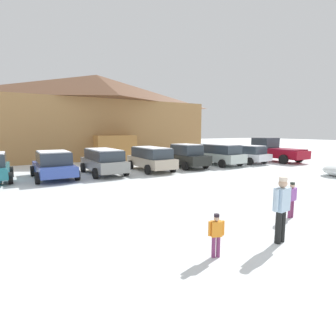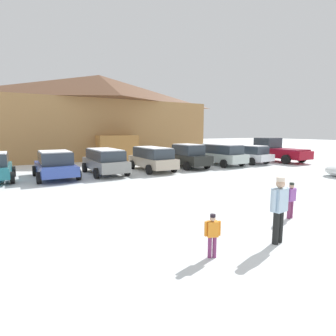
# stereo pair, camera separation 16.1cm
# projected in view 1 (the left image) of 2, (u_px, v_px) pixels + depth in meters

# --- Properties ---
(ski_lodge) EXTENTS (21.52, 12.26, 8.82)m
(ski_lodge) POSITION_uv_depth(u_px,v_px,m) (98.00, 116.00, 28.81)
(ski_lodge) COLOR #A87A47
(ski_lodge) RESTS_ON ground
(parked_blue_hatchback) EXTENTS (2.47, 4.73, 1.64)m
(parked_blue_hatchback) POSITION_uv_depth(u_px,v_px,m) (54.00, 165.00, 15.39)
(parked_blue_hatchback) COLOR #334CA3
(parked_blue_hatchback) RESTS_ON ground
(parked_grey_wagon) EXTENTS (2.35, 4.79, 1.64)m
(parked_grey_wagon) POSITION_uv_depth(u_px,v_px,m) (103.00, 161.00, 16.95)
(parked_grey_wagon) COLOR gray
(parked_grey_wagon) RESTS_ON ground
(parked_beige_suv) EXTENTS (2.24, 4.73, 1.67)m
(parked_beige_suv) POSITION_uv_depth(u_px,v_px,m) (151.00, 158.00, 18.43)
(parked_beige_suv) COLOR #B5A690
(parked_beige_suv) RESTS_ON ground
(parked_black_sedan) EXTENTS (2.24, 4.52, 1.80)m
(parked_black_sedan) POSITION_uv_depth(u_px,v_px,m) (185.00, 156.00, 20.13)
(parked_black_sedan) COLOR black
(parked_black_sedan) RESTS_ON ground
(parked_silver_wagon) EXTENTS (2.44, 4.56, 1.72)m
(parked_silver_wagon) POSITION_uv_depth(u_px,v_px,m) (219.00, 154.00, 21.52)
(parked_silver_wagon) COLOR #B4C2BC
(parked_silver_wagon) RESTS_ON ground
(parked_white_suv) EXTENTS (2.49, 4.74, 1.57)m
(parked_white_suv) POSITION_uv_depth(u_px,v_px,m) (244.00, 153.00, 23.06)
(parked_white_suv) COLOR white
(parked_white_suv) RESTS_ON ground
(pickup_truck) EXTENTS (2.59, 5.79, 2.15)m
(pickup_truck) POSITION_uv_depth(u_px,v_px,m) (273.00, 150.00, 24.44)
(pickup_truck) COLOR maroon
(pickup_truck) RESTS_ON ground
(skier_child_in_orange_jacket) EXTENTS (0.35, 0.22, 0.99)m
(skier_child_in_orange_jacket) POSITION_uv_depth(u_px,v_px,m) (216.00, 233.00, 5.74)
(skier_child_in_orange_jacket) COLOR #773162
(skier_child_in_orange_jacket) RESTS_ON ground
(skier_adult_in_blue_parka) EXTENTS (0.61, 0.30, 1.67)m
(skier_adult_in_blue_parka) POSITION_uv_depth(u_px,v_px,m) (282.00, 206.00, 6.46)
(skier_adult_in_blue_parka) COLOR black
(skier_adult_in_blue_parka) RESTS_ON ground
(skier_child_in_purple_jacket) EXTENTS (0.43, 0.18, 1.16)m
(skier_child_in_purple_jacket) POSITION_uv_depth(u_px,v_px,m) (292.00, 198.00, 8.38)
(skier_child_in_purple_jacket) COLOR #763057
(skier_child_in_purple_jacket) RESTS_ON ground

